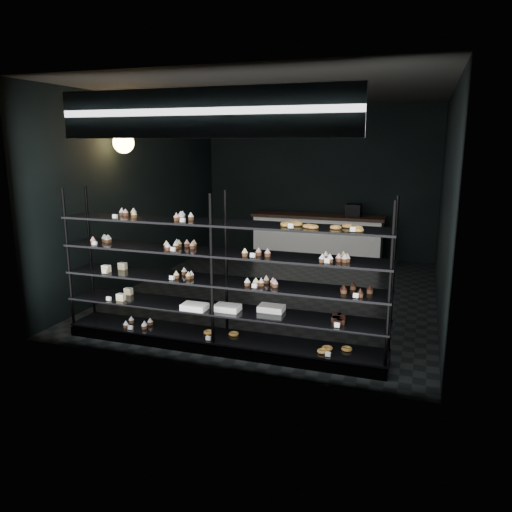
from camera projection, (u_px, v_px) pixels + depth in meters
room at (280, 197)px, 8.00m from camera, size 5.01×6.01×3.20m
display_shelf at (218, 299)px, 5.97m from camera, size 4.00×0.50×1.91m
signage at (201, 113)px, 5.04m from camera, size 3.30×0.05×0.50m
pendant_lamp at (123, 143)px, 7.58m from camera, size 0.31×0.31×0.89m
service_counter at (318, 237)px, 10.51m from camera, size 2.76×0.65×1.23m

